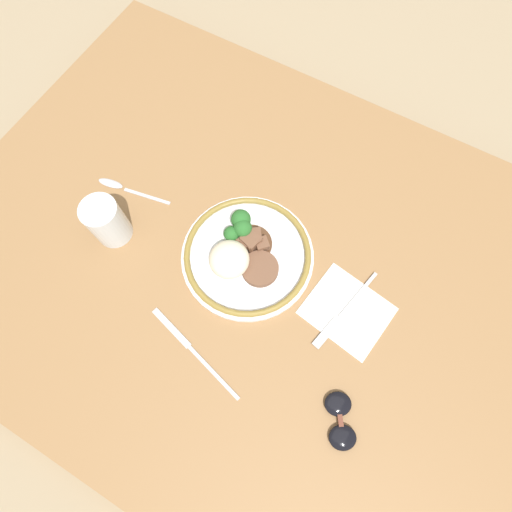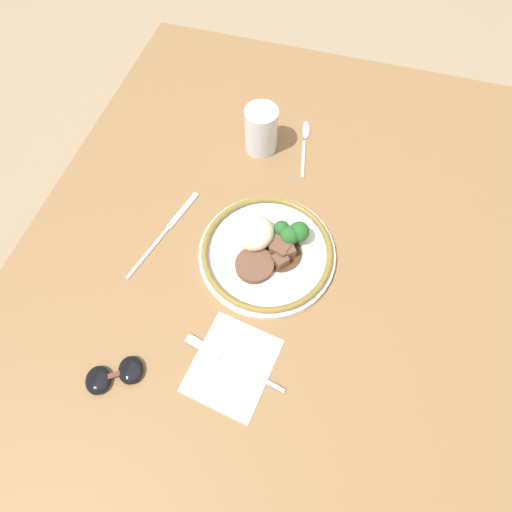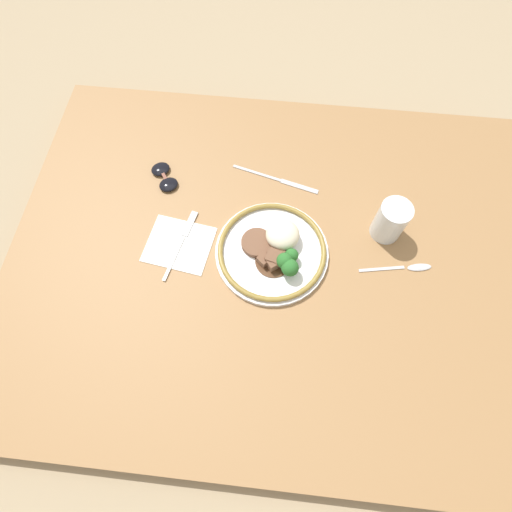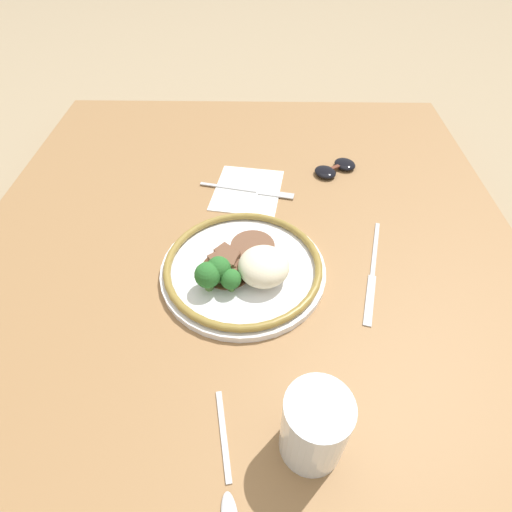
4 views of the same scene
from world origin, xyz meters
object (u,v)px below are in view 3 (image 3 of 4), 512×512
at_px(plate, 272,250).
at_px(fork, 181,238).
at_px(sunglasses, 163,177).
at_px(knife, 276,180).
at_px(spoon, 408,266).
at_px(juice_glass, 388,222).

relative_size(plate, fork, 1.39).
bearing_deg(sunglasses, knife, -28.81).
bearing_deg(plate, knife, 91.63).
height_order(knife, spoon, spoon).
height_order(juice_glass, knife, juice_glass).
xyz_separation_m(juice_glass, fork, (-0.47, -0.07, -0.04)).
bearing_deg(plate, spoon, -0.03).
bearing_deg(fork, sunglasses, 37.43).
relative_size(plate, spoon, 1.56).
bearing_deg(fork, juice_glass, -69.37).
distance_m(plate, sunglasses, 0.34).
distance_m(plate, spoon, 0.31).
relative_size(juice_glass, sunglasses, 0.97).
xyz_separation_m(fork, sunglasses, (-0.08, 0.16, 0.00)).
bearing_deg(knife, fork, -123.05).
bearing_deg(spoon, fork, 167.32).
distance_m(juice_glass, spoon, 0.11).
height_order(fork, sunglasses, sunglasses).
xyz_separation_m(plate, sunglasses, (-0.29, 0.18, -0.01)).
xyz_separation_m(plate, knife, (-0.01, 0.21, -0.02)).
xyz_separation_m(plate, fork, (-0.22, 0.02, -0.01)).
bearing_deg(plate, juice_glass, 18.66).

